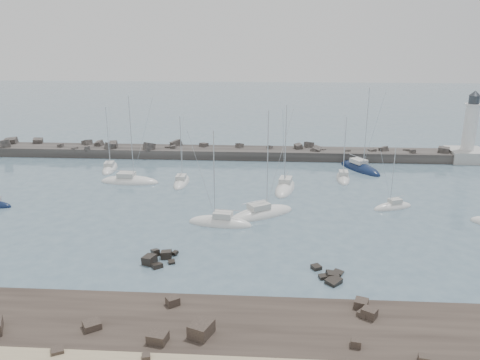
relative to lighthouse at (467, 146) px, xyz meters
name	(u,v)px	position (x,y,z in m)	size (l,w,h in m)	color
ground	(207,230)	(-47.00, -38.00, -3.09)	(400.00, 400.00, 0.00)	#4A6475
rock_shelf	(169,335)	(-47.25, -60.00, -3.07)	(140.00, 12.00, 1.87)	#2C231E
rock_cluster_near	(157,260)	(-51.32, -46.93, -2.89)	(3.73, 4.30, 1.50)	black
rock_cluster_far	(331,278)	(-32.60, -49.50, -3.01)	(3.54, 4.60, 1.21)	black
breakwater	(192,155)	(-55.03, 0.01, -2.81)	(115.00, 7.42, 4.87)	#322E2C
lighthouse	(467,146)	(0.00, 0.00, 0.00)	(7.00, 7.00, 14.60)	#A5A5A0
sailboat_1	(110,169)	(-68.83, -10.83, -2.96)	(3.51, 8.18, 12.53)	silver
sailboat_3	(182,182)	(-53.90, -18.40, -2.96)	(2.39, 7.71, 12.25)	silver
sailboat_4	(130,182)	(-62.82, -18.55, -2.95)	(10.17, 3.57, 15.75)	silver
sailboat_5	(220,223)	(-45.50, -35.88, -2.94)	(8.88, 3.82, 13.72)	silver
sailboat_6	(285,188)	(-36.51, -20.56, -2.94)	(4.55, 9.77, 14.94)	silver
sailboat_7	(262,214)	(-40.06, -32.31, -2.94)	(10.06, 8.00, 15.75)	silver
sailboat_8	(360,169)	(-22.21, -7.91, -2.94)	(7.93, 10.69, 16.45)	#0D1A39
sailboat_9	(393,207)	(-21.13, -28.22, -2.96)	(6.48, 4.14, 10.01)	silver
sailboat_10	(343,178)	(-26.27, -14.34, -2.95)	(2.79, 7.49, 11.81)	silver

